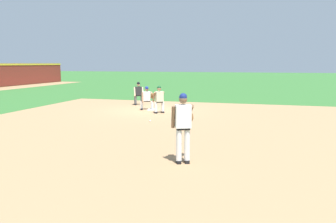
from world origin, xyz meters
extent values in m
plane|color=#336B2D|center=(0.00, 0.00, 0.00)|extent=(160.00, 160.00, 0.00)
cube|color=#A87F56|center=(-4.52, -1.95, 0.00)|extent=(18.00, 18.00, 0.01)
cube|color=white|center=(0.00, 0.00, 0.04)|extent=(0.38, 0.38, 0.09)
sphere|color=white|center=(-3.37, -1.06, 0.04)|extent=(0.07, 0.07, 0.07)
cube|color=black|center=(-9.04, -3.78, 0.04)|extent=(0.28, 0.20, 0.09)
cylinder|color=white|center=(-9.08, -3.80, 0.50)|extent=(0.15, 0.15, 0.84)
cube|color=black|center=(-8.95, -3.98, 0.04)|extent=(0.28, 0.20, 0.09)
cylinder|color=white|center=(-8.99, -4.00, 0.50)|extent=(0.15, 0.15, 0.84)
cube|color=black|center=(-9.03, -3.90, 0.94)|extent=(0.32, 0.39, 0.06)
cube|color=white|center=(-9.03, -3.90, 1.26)|extent=(0.38, 0.46, 0.60)
sphere|color=brown|center=(-9.01, -3.89, 1.69)|extent=(0.21, 0.21, 0.21)
sphere|color=navy|center=(-9.01, -3.89, 1.76)|extent=(0.20, 0.20, 0.20)
cube|color=navy|center=(-8.93, -3.85, 1.74)|extent=(0.17, 0.20, 0.02)
cylinder|color=brown|center=(-9.06, -3.64, 1.23)|extent=(0.21, 0.16, 0.59)
cylinder|color=brown|center=(-8.66, -4.01, 1.35)|extent=(0.52, 0.29, 0.41)
ellipsoid|color=brown|center=(-8.58, -3.98, 1.19)|extent=(0.35, 0.30, 0.34)
cube|color=black|center=(0.31, 0.07, 0.04)|extent=(0.28, 0.21, 0.09)
cylinder|color=white|center=(0.34, 0.08, 0.28)|extent=(0.15, 0.15, 0.40)
cube|color=black|center=(0.06, 0.61, 0.04)|extent=(0.28, 0.21, 0.09)
cylinder|color=white|center=(0.09, 0.63, 0.28)|extent=(0.15, 0.15, 0.40)
cube|color=black|center=(0.22, 0.36, 0.50)|extent=(0.32, 0.39, 0.06)
cube|color=white|center=(0.22, 0.36, 0.78)|extent=(0.39, 0.46, 0.52)
sphere|color=#9E7051|center=(0.20, 0.35, 1.17)|extent=(0.21, 0.21, 0.21)
sphere|color=navy|center=(0.20, 0.35, 1.24)|extent=(0.20, 0.20, 0.20)
cube|color=navy|center=(0.12, 0.31, 1.22)|extent=(0.17, 0.20, 0.02)
cylinder|color=#9E7051|center=(-0.05, -0.04, 0.92)|extent=(0.57, 0.33, 0.24)
cylinder|color=#9E7051|center=(0.03, 0.54, 0.72)|extent=(0.25, 0.18, 0.58)
ellipsoid|color=brown|center=(-0.25, -0.13, 0.85)|extent=(0.28, 0.27, 0.35)
cube|color=black|center=(-0.94, -0.54, 0.04)|extent=(0.27, 0.25, 0.09)
cylinder|color=white|center=(-0.97, -0.56, 0.33)|extent=(0.15, 0.15, 0.50)
cube|color=black|center=(-0.68, -0.84, 0.04)|extent=(0.27, 0.25, 0.09)
cylinder|color=white|center=(-0.71, -0.87, 0.33)|extent=(0.15, 0.15, 0.50)
cube|color=black|center=(-0.84, -0.71, 0.60)|extent=(0.37, 0.39, 0.06)
cube|color=beige|center=(-0.84, -0.71, 0.89)|extent=(0.44, 0.46, 0.54)
sphere|color=#9E7051|center=(-0.83, -0.70, 1.29)|extent=(0.21, 0.21, 0.21)
sphere|color=#194C28|center=(-0.83, -0.70, 1.36)|extent=(0.20, 0.20, 0.20)
cube|color=#194C28|center=(-0.76, -0.64, 1.34)|extent=(0.19, 0.20, 0.02)
cylinder|color=#9E7051|center=(-0.89, -0.43, 0.86)|extent=(0.31, 0.28, 0.56)
cylinder|color=#9E7051|center=(-0.57, -0.81, 0.86)|extent=(0.31, 0.28, 0.56)
cube|color=black|center=(2.18, 1.38, 0.04)|extent=(0.28, 0.21, 0.09)
cylinder|color=#515154|center=(2.21, 1.40, 0.33)|extent=(0.15, 0.15, 0.50)
cube|color=black|center=(2.00, 1.74, 0.04)|extent=(0.28, 0.21, 0.09)
cylinder|color=#515154|center=(2.04, 1.76, 0.33)|extent=(0.15, 0.15, 0.50)
cube|color=black|center=(2.13, 1.58, 0.60)|extent=(0.33, 0.39, 0.06)
cube|color=#232326|center=(2.13, 1.58, 0.89)|extent=(0.39, 0.46, 0.54)
sphere|color=#DBB28E|center=(2.11, 1.57, 1.29)|extent=(0.21, 0.21, 0.21)
sphere|color=black|center=(2.11, 1.57, 1.36)|extent=(0.20, 0.20, 0.20)
cube|color=black|center=(2.03, 1.53, 1.34)|extent=(0.17, 0.20, 0.02)
cylinder|color=#DBB28E|center=(2.10, 1.29, 0.86)|extent=(0.33, 0.22, 0.56)
cylinder|color=#DBB28E|center=(1.88, 1.74, 0.86)|extent=(0.33, 0.22, 0.56)
camera|label=1|loc=(-17.17, -5.77, 2.62)|focal=35.00mm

